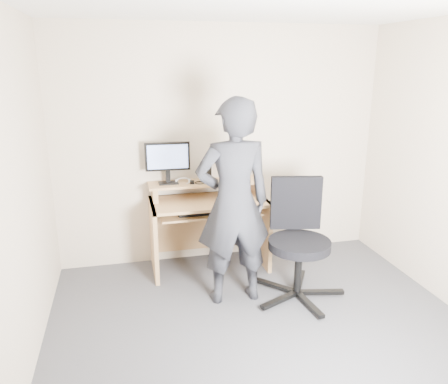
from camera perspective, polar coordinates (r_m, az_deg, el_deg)
name	(u,v)px	position (r m, az deg, el deg)	size (l,w,h in m)	color
ground	(272,345)	(3.62, 6.29, -19.25)	(3.50, 3.50, 0.00)	#4A494E
back_wall	(221,146)	(4.70, -0.37, 6.00)	(3.50, 0.02, 2.50)	#C1B199
desk	(208,216)	(4.63, -2.15, -3.18)	(1.20, 0.60, 0.91)	tan
monitor	(168,159)	(4.48, -7.38, 4.28)	(0.46, 0.13, 0.43)	black
external_drive	(206,172)	(4.57, -2.39, 2.59)	(0.07, 0.13, 0.20)	black
travel_mug	(209,173)	(4.59, -1.98, 2.54)	(0.08, 0.08, 0.18)	silver
smartphone	(242,179)	(4.65, 2.37, 1.65)	(0.07, 0.13, 0.01)	black
charger	(192,182)	(4.50, -4.19, 1.28)	(0.04, 0.04, 0.04)	black
headphones	(183,181)	(4.58, -5.38, 1.40)	(0.16, 0.16, 0.02)	silver
keyboard	(200,212)	(4.42, -3.13, -2.56)	(0.46, 0.18, 0.03)	black
mouse	(233,200)	(4.45, 1.24, -1.02)	(0.10, 0.06, 0.04)	black
office_chair	(298,235)	(4.09, 9.63, -5.58)	(0.85, 0.84, 1.07)	black
person	(234,203)	(3.82, 1.25, -1.50)	(0.68, 0.44, 1.85)	black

